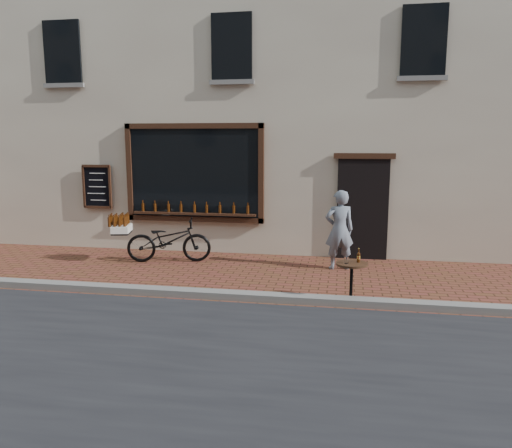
# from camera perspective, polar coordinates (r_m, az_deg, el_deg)

# --- Properties ---
(ground) EXTENTS (90.00, 90.00, 0.00)m
(ground) POSITION_cam_1_polar(r_m,az_deg,el_deg) (8.15, -1.02, -9.08)
(ground) COLOR brown
(ground) RESTS_ON ground
(kerb) EXTENTS (90.00, 0.25, 0.12)m
(kerb) POSITION_cam_1_polar(r_m,az_deg,el_deg) (8.31, -0.76, -8.25)
(kerb) COLOR slate
(kerb) RESTS_ON ground
(shop_building) EXTENTS (28.00, 6.20, 10.00)m
(shop_building) POSITION_cam_1_polar(r_m,az_deg,el_deg) (14.34, 4.17, 19.22)
(shop_building) COLOR beige
(shop_building) RESTS_ON ground
(cargo_bicycle) EXTENTS (2.16, 1.02, 1.01)m
(cargo_bicycle) POSITION_cam_1_polar(r_m,az_deg,el_deg) (10.88, -10.12, -1.79)
(cargo_bicycle) COLOR black
(cargo_bicycle) RESTS_ON ground
(bistro_table) EXTENTS (0.52, 0.52, 0.89)m
(bistro_table) POSITION_cam_1_polar(r_m,az_deg,el_deg) (8.21, 10.88, -5.66)
(bistro_table) COLOR black
(bistro_table) RESTS_ON ground
(pedestrian) EXTENTS (0.67, 0.53, 1.62)m
(pedestrian) POSITION_cam_1_polar(r_m,az_deg,el_deg) (10.21, 9.51, -0.66)
(pedestrian) COLOR slate
(pedestrian) RESTS_ON ground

